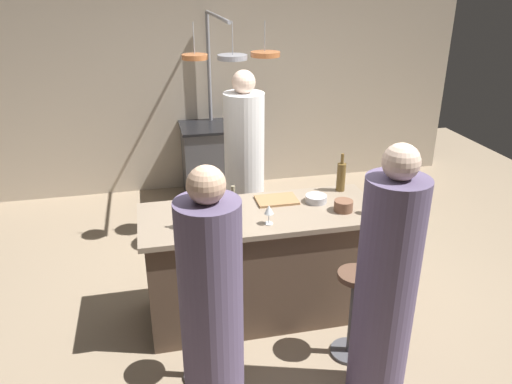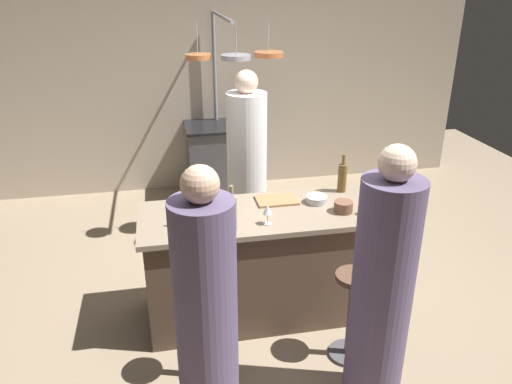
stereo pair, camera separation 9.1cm
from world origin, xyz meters
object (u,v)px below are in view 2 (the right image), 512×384
wine_glass_by_chef (368,202)px  wine_bottle_rose (191,212)px  mixing_bowl_wooden (343,207)px  bar_stool_right (351,312)px  bar_stool_left (199,331)px  guest_left (206,315)px  chef (247,171)px  wine_bottle_white (232,213)px  stove_range (220,160)px  wine_glass_near_right_guest (268,211)px  wine_bottle_amber (342,177)px  mixing_bowl_steel (316,199)px  pepper_mill (204,195)px  guest_right (382,293)px  cutting_board (277,200)px  potted_plant (391,194)px

wine_glass_by_chef → wine_bottle_rose: bearing=177.8°
mixing_bowl_wooden → bar_stool_right: bearing=-99.7°
bar_stool_left → guest_left: 0.55m
chef → wine_bottle_rose: bearing=-116.6°
wine_bottle_white → stove_range: bearing=84.8°
wine_glass_near_right_guest → bar_stool_right: bearing=-39.4°
wine_glass_near_right_guest → wine_glass_by_chef: 0.75m
wine_bottle_amber → wine_glass_by_chef: bearing=-85.9°
mixing_bowl_wooden → mixing_bowl_steel: mixing_bowl_wooden is taller
pepper_mill → wine_bottle_white: size_ratio=0.63×
chef → bar_stool_right: (0.43, -1.69, -0.44)m
guest_right → wine_bottle_rose: 1.37m
chef → wine_bottle_rose: 1.37m
guest_right → wine_glass_by_chef: bearing=73.9°
chef → wine_bottle_amber: (0.64, -0.81, 0.20)m
guest_right → wine_glass_near_right_guest: size_ratio=11.75×
stove_range → wine_glass_by_chef: 2.81m
bar_stool_right → wine_bottle_rose: bearing=155.4°
cutting_board → bar_stool_left: bearing=-131.9°
bar_stool_left → wine_glass_by_chef: wine_glass_by_chef is taller
wine_bottle_white → wine_bottle_rose: bearing=160.1°
wine_glass_near_right_guest → wine_bottle_rose: bearing=174.1°
bar_stool_left → wine_bottle_amber: size_ratio=2.14×
wine_bottle_rose → potted_plant: bearing=33.8°
pepper_mill → wine_bottle_amber: 1.14m
bar_stool_right → wine_bottle_white: (-0.77, 0.38, 0.66)m
cutting_board → pepper_mill: 0.58m
guest_left → wine_glass_near_right_guest: bearing=56.5°
guest_left → wine_glass_near_right_guest: guest_left is taller
potted_plant → wine_glass_by_chef: 2.01m
wine_bottle_rose → mixing_bowl_steel: wine_bottle_rose is taller
bar_stool_right → cutting_board: (-0.36, 0.79, 0.53)m
wine_bottle_amber → wine_glass_by_chef: size_ratio=2.17×
potted_plant → mixing_bowl_wooden: size_ratio=3.69×
wine_bottle_rose → mixing_bowl_wooden: 1.13m
chef → wine_bottle_white: bearing=-104.5°
wine_bottle_white → wine_glass_near_right_guest: size_ratio=2.28×
bar_stool_left → wine_glass_by_chef: bearing=18.1°
stove_range → mixing_bowl_steel: mixing_bowl_steel is taller
wine_bottle_amber → potted_plant: bearing=47.4°
chef → guest_left: size_ratio=1.06×
stove_range → wine_glass_near_right_guest: bearing=-89.7°
chef → bar_stool_left: bearing=-110.4°
chef → mixing_bowl_wooden: (0.52, -1.18, 0.12)m
pepper_mill → wine_glass_by_chef: size_ratio=1.44×
wine_bottle_amber → wine_glass_near_right_guest: size_ratio=2.17×
stove_range → mixing_bowl_wooden: bearing=-76.6°
wine_bottle_white → mixing_bowl_wooden: wine_bottle_white is taller
potted_plant → wine_bottle_white: wine_bottle_white is taller
guest_right → wine_bottle_amber: bearing=80.9°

